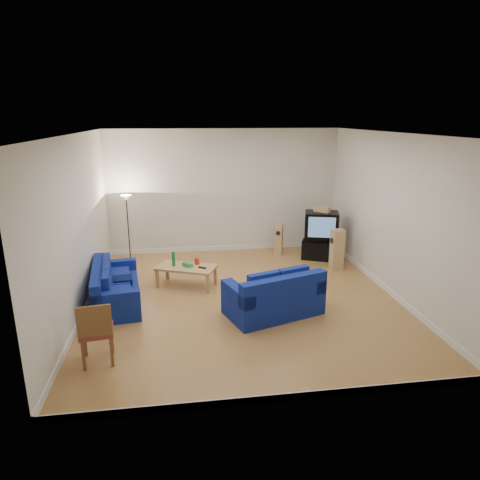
{
  "coord_description": "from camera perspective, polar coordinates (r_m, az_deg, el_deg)",
  "views": [
    {
      "loc": [
        -1.18,
        -7.77,
        3.51
      ],
      "look_at": [
        0.0,
        0.4,
        1.1
      ],
      "focal_mm": 32.0,
      "sensor_mm": 36.0,
      "label": 1
    }
  ],
  "objects": [
    {
      "name": "room",
      "position": [
        8.1,
        0.4,
        2.23
      ],
      "size": [
        6.01,
        6.51,
        3.21
      ],
      "color": "brown",
      "rests_on": "ground"
    },
    {
      "name": "sofa_three_seat",
      "position": [
        8.65,
        -16.49,
        -6.36
      ],
      "size": [
        1.07,
        2.02,
        0.75
      ],
      "rotation": [
        0.0,
        0.0,
        -1.44
      ],
      "color": "navy",
      "rests_on": "ground"
    },
    {
      "name": "sofa_loveseat",
      "position": [
        7.85,
        4.66,
        -7.76
      ],
      "size": [
        1.89,
        1.42,
        0.84
      ],
      "rotation": [
        0.0,
        0.0,
        0.33
      ],
      "color": "navy",
      "rests_on": "ground"
    },
    {
      "name": "coffee_table",
      "position": [
        9.14,
        -7.17,
        -3.82
      ],
      "size": [
        1.36,
        1.04,
        0.44
      ],
      "rotation": [
        0.0,
        0.0,
        -0.4
      ],
      "color": "tan",
      "rests_on": "ground"
    },
    {
      "name": "bottle",
      "position": [
        9.14,
        -8.85,
        -2.5
      ],
      "size": [
        0.09,
        0.09,
        0.31
      ],
      "primitive_type": "cylinder",
      "rotation": [
        0.0,
        0.0,
        -0.32
      ],
      "color": "#197233",
      "rests_on": "coffee_table"
    },
    {
      "name": "tissue_box",
      "position": [
        9.08,
        -6.99,
        -3.29
      ],
      "size": [
        0.22,
        0.23,
        0.09
      ],
      "primitive_type": "cube",
      "rotation": [
        0.0,
        0.0,
        -0.82
      ],
      "color": "green",
      "rests_on": "coffee_table"
    },
    {
      "name": "red_canister",
      "position": [
        9.19,
        -5.76,
        -2.81
      ],
      "size": [
        0.14,
        0.14,
        0.15
      ],
      "primitive_type": "cylinder",
      "rotation": [
        0.0,
        0.0,
        -0.6
      ],
      "color": "red",
      "rests_on": "coffee_table"
    },
    {
      "name": "remote",
      "position": [
        8.98,
        -5.04,
        -3.68
      ],
      "size": [
        0.17,
        0.14,
        0.02
      ],
      "primitive_type": "cube",
      "rotation": [
        0.0,
        0.0,
        -0.6
      ],
      "color": "black",
      "rests_on": "coffee_table"
    },
    {
      "name": "tv_stand",
      "position": [
        11.01,
        10.38,
        -1.27
      ],
      "size": [
        0.9,
        0.73,
        0.48
      ],
      "primitive_type": "cube",
      "rotation": [
        0.0,
        0.0,
        -0.43
      ],
      "color": "black",
      "rests_on": "ground"
    },
    {
      "name": "av_receiver",
      "position": [
        10.94,
        10.32,
        0.24
      ],
      "size": [
        0.57,
        0.51,
        0.11
      ],
      "primitive_type": "cube",
      "rotation": [
        0.0,
        0.0,
        -0.33
      ],
      "color": "black",
      "rests_on": "tv_stand"
    },
    {
      "name": "television",
      "position": [
        10.82,
        10.79,
        2.05
      ],
      "size": [
        0.95,
        0.8,
        0.63
      ],
      "rotation": [
        0.0,
        0.0,
        -0.29
      ],
      "color": "black",
      "rests_on": "av_receiver"
    },
    {
      "name": "centre_speaker",
      "position": [
        10.76,
        10.89,
        4.06
      ],
      "size": [
        0.39,
        0.4,
        0.14
      ],
      "primitive_type": "cube",
      "rotation": [
        0.0,
        0.0,
        -0.8
      ],
      "color": "tan",
      "rests_on": "television"
    },
    {
      "name": "speaker_left",
      "position": [
        11.21,
        5.18,
        0.13
      ],
      "size": [
        0.27,
        0.29,
        0.81
      ],
      "rotation": [
        0.0,
        0.0,
        -0.4
      ],
      "color": "tan",
      "rests_on": "ground"
    },
    {
      "name": "speaker_right",
      "position": [
        10.31,
        12.8,
        -1.22
      ],
      "size": [
        0.32,
        0.26,
        0.96
      ],
      "rotation": [
        0.0,
        0.0,
        -1.45
      ],
      "color": "tan",
      "rests_on": "ground"
    },
    {
      "name": "floor_lamp",
      "position": [
        10.76,
        -14.87,
        4.28
      ],
      "size": [
        0.28,
        0.28,
        1.66
      ],
      "color": "black",
      "rests_on": "ground"
    },
    {
      "name": "dining_chair",
      "position": [
        6.6,
        -18.67,
        -11.28
      ],
      "size": [
        0.53,
        0.53,
        0.99
      ],
      "rotation": [
        0.0,
        0.0,
        0.14
      ],
      "color": "brown",
      "rests_on": "ground"
    }
  ]
}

